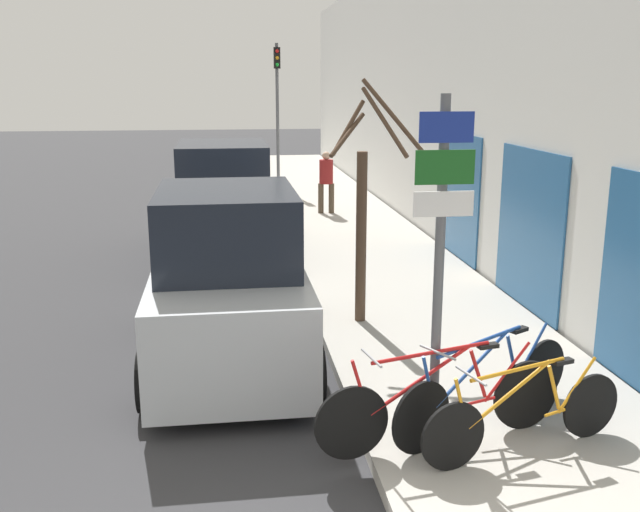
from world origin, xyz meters
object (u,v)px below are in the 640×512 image
object	(u,v)px
parked_car_1	(224,207)
street_tree	(364,214)
signpost	(440,252)
traffic_light	(277,96)
pedestrian_near	(326,178)
bicycle_2	(487,387)
bicycle_1	(442,402)
parked_car_0	(228,286)
bicycle_0	(525,414)

from	to	relation	value
parked_car_1	street_tree	world-z (taller)	street_tree
signpost	traffic_light	world-z (taller)	traffic_light
pedestrian_near	bicycle_2	bearing A→B (deg)	-84.15
bicycle_1	parked_car_0	world-z (taller)	parked_car_0
parked_car_0	traffic_light	xyz separation A→B (m)	(1.71, 14.34, 2.02)
traffic_light	parked_car_1	bearing A→B (deg)	-101.20
bicycle_1	traffic_light	distance (m)	17.14
pedestrian_near	traffic_light	world-z (taller)	traffic_light
parked_car_0	street_tree	distance (m)	2.21
pedestrian_near	bicycle_1	bearing A→B (deg)	-86.66
parked_car_1	traffic_light	xyz separation A→B (m)	(1.75, 8.84, 1.97)
bicycle_0	bicycle_2	size ratio (longest dim) A/B	0.97
bicycle_2	parked_car_1	distance (m)	8.25
bicycle_1	signpost	bearing A→B (deg)	36.12
bicycle_0	parked_car_0	world-z (taller)	parked_car_0
parked_car_0	street_tree	xyz separation A→B (m)	(1.88, 0.93, 0.70)
bicycle_0	traffic_light	bearing A→B (deg)	-12.26
bicycle_1	parked_car_0	distance (m)	3.31
signpost	parked_car_0	world-z (taller)	signpost
bicycle_1	street_tree	distance (m)	3.74
bicycle_0	street_tree	size ratio (longest dim) A/B	0.63
parked_car_0	street_tree	size ratio (longest dim) A/B	1.22
bicycle_2	parked_car_0	xyz separation A→B (m)	(-2.49, 2.35, 0.46)
signpost	bicycle_1	bearing A→B (deg)	-42.69
parked_car_1	pedestrian_near	distance (m)	4.85
signpost	bicycle_0	xyz separation A→B (m)	(0.76, -0.33, -1.48)
signpost	traffic_light	xyz separation A→B (m)	(-0.17, 16.90, 1.03)
bicycle_0	parked_car_1	distance (m)	8.83
parked_car_0	parked_car_1	size ratio (longest dim) A/B	0.90
signpost	parked_car_0	distance (m)	3.34
pedestrian_near	street_tree	distance (m)	8.70
signpost	pedestrian_near	world-z (taller)	signpost
bicycle_1	street_tree	xyz separation A→B (m)	(-0.08, 3.56, 1.15)
parked_car_0	parked_car_1	world-z (taller)	parked_car_1
bicycle_1	traffic_light	size ratio (longest dim) A/B	0.55
street_tree	signpost	bearing A→B (deg)	-89.82
pedestrian_near	street_tree	world-z (taller)	street_tree
bicycle_2	parked_car_0	world-z (taller)	parked_car_0
signpost	bicycle_2	world-z (taller)	signpost
parked_car_0	pedestrian_near	world-z (taller)	parked_car_0
bicycle_2	parked_car_1	xyz separation A→B (m)	(-2.53, 7.84, 0.50)
signpost	street_tree	bearing A→B (deg)	90.18
signpost	pedestrian_near	distance (m)	12.20
traffic_light	bicycle_0	bearing A→B (deg)	-86.89
bicycle_0	pedestrian_near	world-z (taller)	pedestrian_near
signpost	bicycle_0	bearing A→B (deg)	-23.49
bicycle_2	parked_car_1	size ratio (longest dim) A/B	0.48
street_tree	bicycle_2	bearing A→B (deg)	-79.37
bicycle_1	parked_car_1	world-z (taller)	parked_car_1
signpost	parked_car_0	bearing A→B (deg)	126.32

